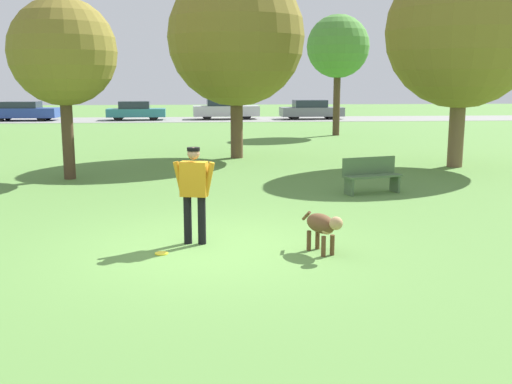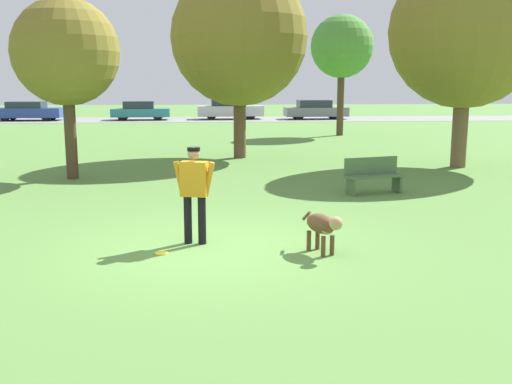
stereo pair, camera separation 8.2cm
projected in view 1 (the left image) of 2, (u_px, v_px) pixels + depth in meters
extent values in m
plane|color=#56843D|center=(209.00, 248.00, 9.43)|extent=(120.00, 120.00, 0.00)
cube|color=gray|center=(205.00, 119.00, 41.48)|extent=(120.00, 6.00, 0.01)
cylinder|color=black|center=(202.00, 220.00, 9.62)|extent=(0.16, 0.16, 0.78)
cylinder|color=black|center=(188.00, 220.00, 9.66)|extent=(0.16, 0.16, 0.78)
cube|color=#C68419|center=(194.00, 179.00, 9.52)|extent=(0.47, 0.31, 0.56)
cylinder|color=#C68419|center=(209.00, 179.00, 9.48)|extent=(0.22, 0.14, 0.56)
cylinder|color=#C68419|center=(179.00, 179.00, 9.55)|extent=(0.22, 0.14, 0.56)
sphere|color=#A87A5B|center=(193.00, 153.00, 9.44)|extent=(0.24, 0.24, 0.20)
cylinder|color=black|center=(193.00, 149.00, 9.43)|extent=(0.25, 0.25, 0.05)
ellipsoid|color=brown|center=(321.00, 223.00, 9.11)|extent=(0.53, 0.69, 0.30)
ellipsoid|color=tan|center=(327.00, 229.00, 8.97)|extent=(0.26, 0.23, 0.16)
sphere|color=tan|center=(336.00, 223.00, 8.77)|extent=(0.26, 0.26, 0.20)
cylinder|color=brown|center=(332.00, 245.00, 9.04)|extent=(0.09, 0.09, 0.31)
cylinder|color=brown|center=(323.00, 246.00, 8.96)|extent=(0.09, 0.09, 0.31)
cylinder|color=brown|center=(317.00, 239.00, 9.37)|extent=(0.09, 0.09, 0.31)
cylinder|color=brown|center=(309.00, 241.00, 9.29)|extent=(0.09, 0.09, 0.31)
cylinder|color=brown|center=(306.00, 216.00, 9.44)|extent=(0.13, 0.21, 0.18)
cylinder|color=yellow|center=(161.00, 253.00, 9.12)|extent=(0.20, 0.20, 0.02)
torus|color=yellow|center=(161.00, 253.00, 9.12)|extent=(0.21, 0.21, 0.02)
cylinder|color=brown|center=(237.00, 124.00, 20.44)|extent=(0.42, 0.42, 2.33)
sphere|color=olive|center=(236.00, 37.00, 19.92)|extent=(4.58, 4.58, 4.58)
cylinder|color=brown|center=(457.00, 129.00, 18.27)|extent=(0.46, 0.46, 2.35)
sphere|color=olive|center=(462.00, 32.00, 17.75)|extent=(4.53, 4.53, 4.53)
cylinder|color=#4C3826|center=(337.00, 103.00, 29.05)|extent=(0.33, 0.33, 3.13)
sphere|color=#4C8938|center=(338.00, 46.00, 28.56)|extent=(2.99, 2.99, 2.99)
cylinder|color=#4C3826|center=(68.00, 136.00, 15.97)|extent=(0.31, 0.31, 2.31)
sphere|color=olive|center=(63.00, 52.00, 15.57)|extent=(2.80, 2.80, 2.80)
cube|color=#284293|center=(24.00, 113.00, 40.22)|extent=(4.54, 1.93, 0.64)
cube|color=#232D38|center=(21.00, 105.00, 40.11)|extent=(2.37, 1.63, 0.43)
cylinder|color=black|center=(48.00, 115.00, 41.12)|extent=(0.60, 0.21, 0.60)
cylinder|color=black|center=(41.00, 117.00, 39.56)|extent=(0.60, 0.21, 0.60)
cylinder|color=black|center=(8.00, 116.00, 40.96)|extent=(0.60, 0.21, 0.60)
cube|color=teal|center=(136.00, 113.00, 40.79)|extent=(3.99, 1.85, 0.55)
cube|color=#232D38|center=(134.00, 105.00, 40.68)|extent=(2.10, 1.54, 0.50)
cylinder|color=black|center=(154.00, 115.00, 41.67)|extent=(0.66, 0.23, 0.66)
cylinder|color=black|center=(154.00, 116.00, 40.26)|extent=(0.66, 0.23, 0.66)
cylinder|color=black|center=(120.00, 115.00, 41.38)|extent=(0.66, 0.23, 0.66)
cylinder|color=black|center=(118.00, 116.00, 39.97)|extent=(0.66, 0.23, 0.66)
cube|color=#B7B7BC|center=(226.00, 111.00, 41.78)|extent=(4.62, 1.95, 0.70)
cube|color=#232D38|center=(224.00, 102.00, 41.66)|extent=(2.43, 1.61, 0.52)
cylinder|color=black|center=(244.00, 114.00, 42.74)|extent=(0.66, 0.23, 0.65)
cylinder|color=black|center=(247.00, 115.00, 41.26)|extent=(0.66, 0.23, 0.65)
cylinder|color=black|center=(206.00, 114.00, 42.40)|extent=(0.66, 0.23, 0.65)
cylinder|color=black|center=(207.00, 115.00, 40.92)|extent=(0.66, 0.23, 0.65)
cube|color=slate|center=(312.00, 112.00, 41.88)|extent=(4.42, 1.89, 0.62)
cube|color=#232D38|center=(310.00, 104.00, 41.76)|extent=(2.32, 1.56, 0.50)
cylinder|color=black|center=(327.00, 114.00, 42.80)|extent=(0.60, 0.23, 0.59)
cylinder|color=black|center=(332.00, 115.00, 41.37)|extent=(0.60, 0.23, 0.59)
cylinder|color=black|center=(291.00, 114.00, 42.47)|extent=(0.60, 0.23, 0.59)
cylinder|color=black|center=(295.00, 116.00, 41.04)|extent=(0.60, 0.23, 0.59)
cube|color=#4C6B42|center=(373.00, 176.00, 13.98)|extent=(1.46, 0.77, 0.05)
cube|color=#4C6B42|center=(369.00, 166.00, 14.11)|extent=(1.36, 0.44, 0.40)
cube|color=#4C6B42|center=(395.00, 184.00, 14.24)|extent=(0.16, 0.36, 0.39)
cube|color=#4C6B42|center=(349.00, 187.00, 13.80)|extent=(0.16, 0.36, 0.39)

